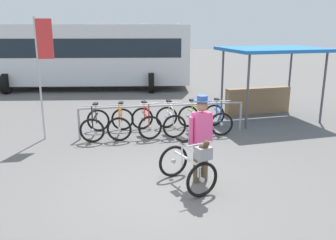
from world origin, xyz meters
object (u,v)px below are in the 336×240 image
(racked_bike_red, at_px, (146,122))
(racked_bike_blue, at_px, (218,118))
(banner_flag, at_px, (43,56))
(featured_bicycle, at_px, (190,164))
(racked_bike_white, at_px, (170,120))
(racked_bike_lime, at_px, (194,119))
(bus_distant, at_px, (83,52))
(market_stall, at_px, (266,75))
(racked_bike_black, at_px, (95,124))
(racked_bike_orange, at_px, (121,123))
(person_with_featured_bike, at_px, (201,135))

(racked_bike_red, relative_size, racked_bike_blue, 1.04)
(banner_flag, bearing_deg, featured_bicycle, -47.20)
(racked_bike_red, relative_size, racked_bike_white, 1.01)
(racked_bike_red, height_order, racked_bike_lime, same)
(racked_bike_white, xyz_separation_m, racked_bike_lime, (0.70, 0.04, 0.00))
(bus_distant, bearing_deg, featured_bicycle, -75.08)
(racked_bike_white, xyz_separation_m, racked_bike_blue, (1.40, 0.08, 0.00))
(racked_bike_red, height_order, featured_bicycle, featured_bicycle)
(bus_distant, distance_m, market_stall, 9.11)
(racked_bike_black, distance_m, racked_bike_white, 2.10)
(bus_distant, relative_size, banner_flag, 3.18)
(racked_bike_orange, relative_size, racked_bike_blue, 1.01)
(racked_bike_orange, relative_size, person_with_featured_bike, 0.66)
(racked_bike_blue, bearing_deg, racked_bike_black, -176.91)
(racked_bike_black, bearing_deg, racked_bike_lime, 3.09)
(racked_bike_black, bearing_deg, bus_distant, 97.61)
(racked_bike_red, relative_size, featured_bicycle, 0.93)
(bus_distant, bearing_deg, racked_bike_white, -68.11)
(person_with_featured_bike, bearing_deg, featured_bicycle, -131.33)
(featured_bicycle, distance_m, market_stall, 6.31)
(racked_bike_white, distance_m, racked_bike_blue, 1.40)
(racked_bike_orange, xyz_separation_m, market_stall, (4.79, 1.64, 1.03))
(racked_bike_lime, distance_m, featured_bicycle, 3.74)
(racked_bike_lime, xyz_separation_m, bus_distant, (-3.86, 7.84, 1.37))
(bus_distant, bearing_deg, racked_bike_red, -72.70)
(racked_bike_red, bearing_deg, racked_bike_blue, 3.09)
(racked_bike_lime, xyz_separation_m, market_stall, (2.69, 1.52, 1.03))
(racked_bike_lime, relative_size, person_with_featured_bike, 0.69)
(racked_bike_white, xyz_separation_m, market_stall, (3.39, 1.56, 1.03))
(racked_bike_lime, distance_m, racked_bike_blue, 0.70)
(person_with_featured_bike, relative_size, bus_distant, 0.17)
(bus_distant, height_order, banner_flag, banner_flag)
(bus_distant, distance_m, banner_flag, 8.03)
(racked_bike_black, bearing_deg, featured_bicycle, -60.32)
(racked_bike_orange, bearing_deg, banner_flag, -178.28)
(racked_bike_orange, xyz_separation_m, bus_distant, (-1.77, 7.95, 1.37))
(racked_bike_black, distance_m, featured_bicycle, 4.03)
(racked_bike_white, bearing_deg, racked_bike_red, -176.91)
(person_with_featured_bike, height_order, market_stall, market_stall)
(market_stall, bearing_deg, racked_bike_white, -155.29)
(racked_bike_white, bearing_deg, racked_bike_orange, -176.91)
(racked_bike_lime, relative_size, bus_distant, 0.12)
(racked_bike_orange, distance_m, racked_bike_white, 1.40)
(racked_bike_lime, relative_size, banner_flag, 0.37)
(racked_bike_blue, height_order, person_with_featured_bike, person_with_featured_bike)
(racked_bike_blue, distance_m, bus_distant, 9.14)
(racked_bike_red, distance_m, bus_distant, 8.40)
(market_stall, bearing_deg, racked_bike_lime, -150.51)
(racked_bike_white, relative_size, racked_bike_blue, 1.03)
(racked_bike_white, distance_m, person_with_featured_bike, 3.37)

